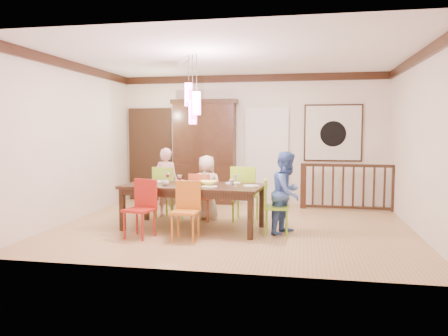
% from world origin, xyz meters
% --- Properties ---
extents(floor, '(6.00, 6.00, 0.00)m').
position_xyz_m(floor, '(0.00, 0.00, 0.00)').
color(floor, '#A88451').
rests_on(floor, ground).
extents(ceiling, '(6.00, 6.00, 0.00)m').
position_xyz_m(ceiling, '(0.00, 0.00, 2.90)').
color(ceiling, white).
rests_on(ceiling, wall_back).
extents(wall_back, '(6.00, 0.00, 6.00)m').
position_xyz_m(wall_back, '(0.00, 2.50, 1.45)').
color(wall_back, beige).
rests_on(wall_back, floor).
extents(wall_left, '(0.00, 5.00, 5.00)m').
position_xyz_m(wall_left, '(-3.00, 0.00, 1.45)').
color(wall_left, beige).
rests_on(wall_left, floor).
extents(wall_right, '(0.00, 5.00, 5.00)m').
position_xyz_m(wall_right, '(3.00, 0.00, 1.45)').
color(wall_right, beige).
rests_on(wall_right, floor).
extents(crown_molding, '(6.00, 5.00, 0.16)m').
position_xyz_m(crown_molding, '(0.00, 0.00, 2.82)').
color(crown_molding, black).
rests_on(crown_molding, wall_back).
extents(panel_door, '(1.04, 0.07, 2.24)m').
position_xyz_m(panel_door, '(-2.40, 2.45, 1.05)').
color(panel_door, black).
rests_on(panel_door, wall_back).
extents(white_doorway, '(0.97, 0.05, 2.22)m').
position_xyz_m(white_doorway, '(0.35, 2.46, 1.05)').
color(white_doorway, silver).
rests_on(white_doorway, wall_back).
extents(painting, '(1.25, 0.06, 1.25)m').
position_xyz_m(painting, '(1.80, 2.46, 1.60)').
color(painting, black).
rests_on(painting, wall_back).
extents(pendant_cluster, '(0.27, 0.21, 1.14)m').
position_xyz_m(pendant_cluster, '(-0.63, -0.35, 2.11)').
color(pendant_cluster, '#F549AA').
rests_on(pendant_cluster, ceiling).
extents(dining_table, '(2.42, 1.28, 0.75)m').
position_xyz_m(dining_table, '(-0.63, -0.35, 0.67)').
color(dining_table, black).
rests_on(dining_table, floor).
extents(chair_far_left, '(0.55, 0.55, 0.98)m').
position_xyz_m(chair_far_left, '(-1.29, 0.38, 0.56)').
color(chair_far_left, '#92D22D').
rests_on(chair_far_left, floor).
extents(chair_far_mid, '(0.44, 0.44, 0.88)m').
position_xyz_m(chair_far_mid, '(-0.64, 0.35, 0.50)').
color(chair_far_mid, '#BC4723').
rests_on(chair_far_mid, floor).
extents(chair_far_right, '(0.50, 0.50, 1.01)m').
position_xyz_m(chair_far_right, '(0.14, 0.45, 0.58)').
color(chair_far_right, '#93D024').
rests_on(chair_far_right, floor).
extents(chair_near_left, '(0.49, 0.49, 0.90)m').
position_xyz_m(chair_near_left, '(-1.30, -1.09, 0.51)').
color(chair_near_left, '#A11F15').
rests_on(chair_near_left, floor).
extents(chair_near_mid, '(0.40, 0.40, 0.89)m').
position_xyz_m(chair_near_mid, '(-0.57, -1.09, 0.51)').
color(chair_near_mid, '#C56D1B').
rests_on(chair_near_mid, floor).
extents(chair_end_right, '(0.42, 0.42, 0.88)m').
position_xyz_m(chair_end_right, '(0.77, -0.43, 0.50)').
color(chair_end_right, '#78B222').
rests_on(chair_end_right, floor).
extents(china_hutch, '(1.49, 0.46, 2.35)m').
position_xyz_m(china_hutch, '(-1.05, 2.30, 1.18)').
color(china_hutch, black).
rests_on(china_hutch, floor).
extents(balustrade, '(1.96, 0.15, 0.96)m').
position_xyz_m(balustrade, '(2.10, 1.95, 0.50)').
color(balustrade, black).
rests_on(balustrade, floor).
extents(person_far_left, '(0.52, 0.38, 1.33)m').
position_xyz_m(person_far_left, '(-1.40, 0.55, 0.66)').
color(person_far_left, '#FFC2C2').
rests_on(person_far_left, floor).
extents(person_far_mid, '(0.63, 0.45, 1.20)m').
position_xyz_m(person_far_mid, '(-0.58, 0.45, 0.60)').
color(person_far_mid, beige).
rests_on(person_far_mid, floor).
extents(person_end_right, '(0.72, 0.79, 1.32)m').
position_xyz_m(person_end_right, '(0.93, -0.38, 0.66)').
color(person_end_right, '#4267B9').
rests_on(person_end_right, floor).
extents(serving_bowl, '(0.32, 0.32, 0.08)m').
position_xyz_m(serving_bowl, '(-0.37, -0.41, 0.79)').
color(serving_bowl, yellow).
rests_on(serving_bowl, dining_table).
extents(small_bowl, '(0.23, 0.23, 0.06)m').
position_xyz_m(small_bowl, '(-0.89, -0.26, 0.78)').
color(small_bowl, white).
rests_on(small_bowl, dining_table).
extents(cup_left, '(0.15, 0.15, 0.09)m').
position_xyz_m(cup_left, '(-1.07, -0.53, 0.79)').
color(cup_left, silver).
rests_on(cup_left, dining_table).
extents(cup_right, '(0.13, 0.13, 0.09)m').
position_xyz_m(cup_right, '(0.01, -0.26, 0.79)').
color(cup_right, silver).
rests_on(cup_right, dining_table).
extents(plate_far_left, '(0.26, 0.26, 0.01)m').
position_xyz_m(plate_far_left, '(-1.36, -0.06, 0.76)').
color(plate_far_left, white).
rests_on(plate_far_left, dining_table).
extents(plate_far_mid, '(0.26, 0.26, 0.01)m').
position_xyz_m(plate_far_mid, '(-0.62, -0.02, 0.76)').
color(plate_far_mid, white).
rests_on(plate_far_mid, dining_table).
extents(plate_far_right, '(0.26, 0.26, 0.01)m').
position_xyz_m(plate_far_right, '(-0.01, -0.05, 0.76)').
color(plate_far_right, white).
rests_on(plate_far_right, dining_table).
extents(plate_near_left, '(0.26, 0.26, 0.01)m').
position_xyz_m(plate_near_left, '(-1.28, -0.69, 0.76)').
color(plate_near_left, white).
rests_on(plate_near_left, dining_table).
extents(plate_near_mid, '(0.26, 0.26, 0.01)m').
position_xyz_m(plate_near_mid, '(-0.30, -0.60, 0.76)').
color(plate_near_mid, white).
rests_on(plate_near_mid, dining_table).
extents(plate_end_right, '(0.26, 0.26, 0.01)m').
position_xyz_m(plate_end_right, '(0.34, -0.38, 0.76)').
color(plate_end_right, white).
rests_on(plate_end_right, dining_table).
extents(wine_glass_a, '(0.08, 0.08, 0.19)m').
position_xyz_m(wine_glass_a, '(-1.13, -0.19, 0.84)').
color(wine_glass_a, '#590C19').
rests_on(wine_glass_a, dining_table).
extents(wine_glass_b, '(0.08, 0.08, 0.19)m').
position_xyz_m(wine_glass_b, '(-0.49, -0.12, 0.84)').
color(wine_glass_b, silver).
rests_on(wine_glass_b, dining_table).
extents(wine_glass_c, '(0.08, 0.08, 0.19)m').
position_xyz_m(wine_glass_c, '(-0.78, -0.63, 0.84)').
color(wine_glass_c, '#590C19').
rests_on(wine_glass_c, dining_table).
extents(wine_glass_d, '(0.08, 0.08, 0.19)m').
position_xyz_m(wine_glass_d, '(0.10, -0.45, 0.84)').
color(wine_glass_d, silver).
rests_on(wine_glass_d, dining_table).
extents(napkin, '(0.18, 0.14, 0.01)m').
position_xyz_m(napkin, '(-0.74, -0.66, 0.76)').
color(napkin, '#D83359').
rests_on(napkin, dining_table).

